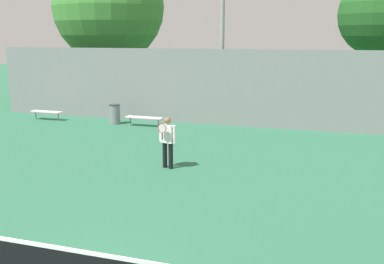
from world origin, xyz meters
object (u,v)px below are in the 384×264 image
at_px(bench_courtside_near, 144,118).
at_px(tree_green_broad, 109,7).
at_px(trash_bin, 115,114).
at_px(tennis_player, 167,139).
at_px(tree_green_tall, 381,15).
at_px(bench_courtside_far, 47,112).

xyz_separation_m(bench_courtside_near, tree_green_broad, (-4.48, 5.38, 5.29)).
bearing_deg(bench_courtside_near, trash_bin, 175.76).
distance_m(tennis_player, tree_green_tall, 15.87).
bearing_deg(tree_green_broad, bench_courtside_near, -50.23).
bearing_deg(bench_courtside_far, bench_courtside_near, 0.00).
height_order(trash_bin, tree_green_tall, tree_green_tall).
relative_size(bench_courtside_far, trash_bin, 1.76).
bearing_deg(tree_green_broad, trash_bin, -60.95).
xyz_separation_m(bench_courtside_near, bench_courtside_far, (-5.23, 0.00, -0.00)).
distance_m(tennis_player, tree_green_broad, 14.56).
distance_m(tree_green_tall, tree_green_broad, 14.94).
xyz_separation_m(trash_bin, tree_green_tall, (11.81, 7.68, 4.68)).
xyz_separation_m(tennis_player, tree_green_broad, (-7.90, 11.26, 4.76)).
bearing_deg(tennis_player, tree_green_tall, 77.57).
bearing_deg(bench_courtside_far, trash_bin, 1.80).
xyz_separation_m(tennis_player, bench_courtside_far, (-8.65, 5.88, -0.53)).
height_order(tennis_player, tree_green_broad, tree_green_broad).
relative_size(tennis_player, bench_courtside_far, 1.00).
bearing_deg(bench_courtside_near, tree_green_broad, 129.77).
bearing_deg(trash_bin, tree_green_tall, 33.05).
height_order(tree_green_tall, tree_green_broad, tree_green_broad).
bearing_deg(trash_bin, bench_courtside_far, -178.20).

